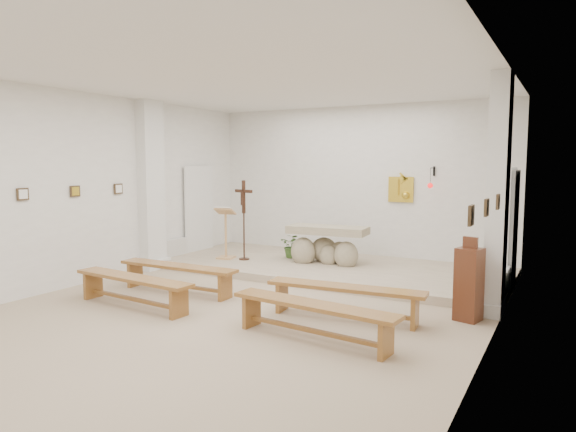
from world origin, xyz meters
The scene contains 27 objects.
ground centered at (0.00, 0.00, 0.00)m, with size 7.00×10.00×0.00m, color tan.
wall_left centered at (-3.49, 0.00, 1.75)m, with size 0.02×10.00×3.50m, color white.
wall_right centered at (3.49, 0.00, 1.75)m, with size 0.02×10.00×3.50m, color white.
wall_back centered at (0.00, 4.99, 1.75)m, with size 7.00×0.02×3.50m, color white.
ceiling centered at (0.00, 0.00, 3.49)m, with size 7.00×10.00×0.02m, color silver.
sanctuary_platform centered at (0.00, 3.50, 0.07)m, with size 6.98×3.00×0.15m, color #C2B095.
pilaster_left centered at (-3.37, 2.00, 1.75)m, with size 0.26×0.55×3.50m, color white.
pilaster_right centered at (3.37, 2.00, 1.75)m, with size 0.26×0.55×3.50m, color white.
gold_wall_relief centered at (1.05, 4.96, 1.65)m, with size 0.55×0.04×0.55m, color gold.
sanctuary_lamp centered at (1.75, 4.71, 1.81)m, with size 0.11×0.36×0.44m.
station_frame_left_front centered at (-3.47, -0.80, 1.72)m, with size 0.03×0.20×0.20m, color #3F2F1C.
station_frame_left_mid centered at (-3.47, 0.20, 1.72)m, with size 0.03×0.20×0.20m, color #3F2F1C.
station_frame_left_rear centered at (-3.47, 1.20, 1.72)m, with size 0.03×0.20×0.20m, color #3F2F1C.
station_frame_right_front centered at (3.47, -0.80, 1.72)m, with size 0.03×0.20×0.20m, color #3F2F1C.
station_frame_right_mid centered at (3.47, 0.20, 1.72)m, with size 0.03×0.20×0.20m, color #3F2F1C.
station_frame_right_rear centered at (3.47, 1.20, 1.72)m, with size 0.03×0.20×0.20m, color #3F2F1C.
radiator_left centered at (-3.43, 2.70, 0.27)m, with size 0.10×0.85×0.52m, color silver.
radiator_right centered at (3.43, 2.70, 0.27)m, with size 0.10×0.85×0.52m, color silver.
altar centered at (-0.10, 3.63, 0.48)m, with size 1.69×0.79×0.85m.
lectern centered at (-2.22, 3.01, 0.71)m, with size 0.47×0.42×1.14m.
crucifix_stand centered at (-1.80, 3.10, 1.14)m, with size 0.51×0.22×1.71m.
potted_plant centered at (-1.01, 3.81, 0.42)m, with size 0.48×0.42×0.53m, color #345722.
donation_pedestal centered at (3.10, 1.48, 0.53)m, with size 0.39×0.39×1.20m.
bench_left_front centered at (-1.55, 0.69, 0.36)m, with size 2.29×0.41×0.48m.
bench_right_front centered at (1.55, 0.69, 0.36)m, with size 2.31×0.57×0.48m.
bench_left_second centered at (-1.55, -0.34, 0.36)m, with size 2.31×0.54×0.48m.
bench_right_second centered at (1.55, -0.34, 0.36)m, with size 2.31×0.60×0.48m.
Camera 1 is at (4.31, -5.95, 2.22)m, focal length 32.00 mm.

